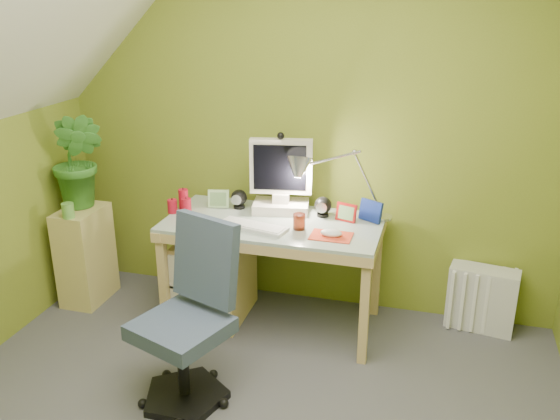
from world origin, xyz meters
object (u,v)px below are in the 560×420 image
(task_chair, at_px, (181,328))
(potted_plant, at_px, (79,160))
(side_ledge, at_px, (86,255))
(monitor, at_px, (281,173))
(desk, at_px, (273,273))
(radiator, at_px, (482,299))
(desk_lamp, at_px, (355,168))

(task_chair, bearing_deg, potted_plant, 161.24)
(side_ledge, bearing_deg, monitor, 9.64)
(monitor, bearing_deg, side_ledge, 179.34)
(monitor, relative_size, side_ledge, 0.77)
(desk, bearing_deg, potted_plant, -179.91)
(side_ledge, relative_size, radiator, 1.61)
(desk, xyz_separation_m, desk_lamp, (0.45, 0.18, 0.66))
(desk_lamp, relative_size, task_chair, 0.74)
(desk_lamp, relative_size, side_ledge, 0.97)
(desk_lamp, height_order, potted_plant, desk_lamp)
(monitor, xyz_separation_m, potted_plant, (-1.30, -0.17, 0.03))
(desk, height_order, desk_lamp, desk_lamp)
(monitor, bearing_deg, task_chair, -112.71)
(potted_plant, height_order, task_chair, potted_plant)
(desk, relative_size, monitor, 2.57)
(potted_plant, bearing_deg, monitor, 7.48)
(radiator, bearing_deg, monitor, -166.06)
(monitor, relative_size, desk_lamp, 0.80)
(desk, relative_size, task_chair, 1.52)
(desk, bearing_deg, monitor, 90.53)
(monitor, distance_m, potted_plant, 1.31)
(monitor, relative_size, task_chair, 0.59)
(potted_plant, xyz_separation_m, radiator, (2.55, 0.27, -0.76))
(side_ledge, distance_m, potted_plant, 0.64)
(side_ledge, bearing_deg, desk, 1.78)
(monitor, distance_m, side_ledge, 1.45)
(desk_lamp, bearing_deg, desk, -154.18)
(desk_lamp, height_order, side_ledge, desk_lamp)
(monitor, bearing_deg, desk, -100.30)
(task_chair, bearing_deg, radiator, 57.69)
(desk, distance_m, desk_lamp, 0.82)
(monitor, height_order, potted_plant, potted_plant)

